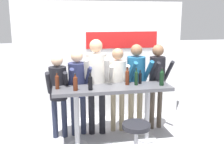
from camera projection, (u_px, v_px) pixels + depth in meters
ground_plane at (113, 142)px, 4.57m from camera, size 40.00×40.00×0.00m
back_wall at (102, 61)px, 5.54m from camera, size 3.67×0.12×2.59m
tasting_table at (113, 97)px, 4.39m from camera, size 2.07×0.53×1.05m
bar_stool at (136, 136)px, 3.89m from camera, size 0.46×0.46×0.63m
person_far_left at (58, 87)px, 4.56m from camera, size 0.40×0.50×1.59m
person_left at (78, 84)px, 4.67m from camera, size 0.45×0.56×1.65m
person_center_left at (96, 77)px, 4.68m from camera, size 0.49×0.61×1.85m
person_center at (118, 80)px, 4.83m from camera, size 0.40×0.52×1.67m
person_center_right at (136, 78)px, 4.90m from camera, size 0.48×0.59×1.74m
person_right at (157, 77)px, 4.95m from camera, size 0.41×0.54×1.73m
wine_bottle_0 at (136, 77)px, 4.45m from camera, size 0.06×0.06×0.31m
wine_bottle_1 at (162, 77)px, 4.42m from camera, size 0.08×0.08×0.32m
wine_bottle_2 at (90, 82)px, 4.13m from camera, size 0.07×0.07×0.29m
wine_bottle_3 at (127, 77)px, 4.46m from camera, size 0.07×0.07×0.33m
wine_bottle_4 at (140, 77)px, 4.55m from camera, size 0.06×0.06×0.26m
wine_bottle_5 at (57, 81)px, 4.20m from camera, size 0.07×0.07×0.29m
wine_bottle_6 at (75, 83)px, 4.11m from camera, size 0.08×0.08×0.29m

